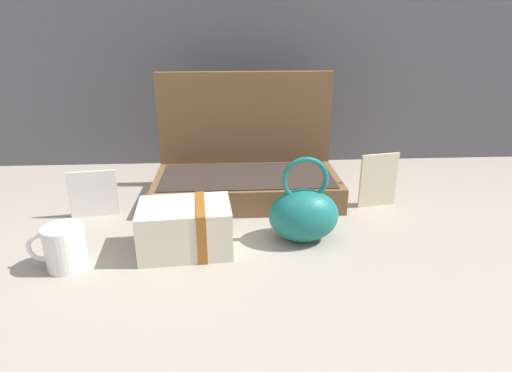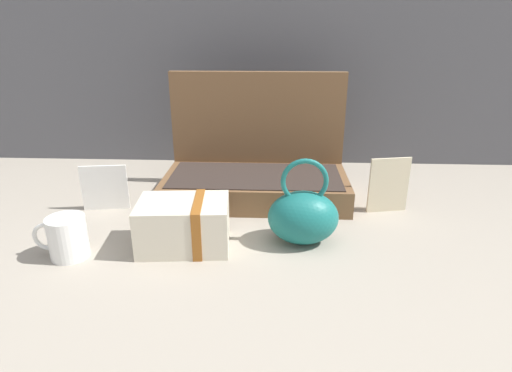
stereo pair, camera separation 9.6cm
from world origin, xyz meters
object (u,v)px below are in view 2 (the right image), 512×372
at_px(open_suitcase, 256,169).
at_px(teal_pouch_handbag, 303,216).
at_px(info_card_left, 389,185).
at_px(cream_toiletry_bag, 185,224).
at_px(poster_card_right, 105,188).
at_px(coffee_mug, 67,237).

distance_m(open_suitcase, teal_pouch_handbag, 0.31).
bearing_deg(info_card_left, cream_toiletry_bag, -167.87).
relative_size(teal_pouch_handbag, info_card_left, 1.36).
distance_m(info_card_left, poster_card_right, 0.75).
distance_m(teal_pouch_handbag, coffee_mug, 0.51).
height_order(coffee_mug, poster_card_right, poster_card_right).
distance_m(coffee_mug, poster_card_right, 0.25).
height_order(info_card_left, poster_card_right, info_card_left).
xyz_separation_m(cream_toiletry_bag, poster_card_right, (-0.25, 0.19, 0.01)).
distance_m(cream_toiletry_bag, poster_card_right, 0.32).
bearing_deg(coffee_mug, cream_toiletry_bag, 13.28).
height_order(cream_toiletry_bag, poster_card_right, poster_card_right).
relative_size(coffee_mug, info_card_left, 0.79).
height_order(open_suitcase, info_card_left, open_suitcase).
xyz_separation_m(open_suitcase, teal_pouch_handbag, (0.12, -0.28, -0.01)).
height_order(coffee_mug, info_card_left, info_card_left).
height_order(teal_pouch_handbag, coffee_mug, teal_pouch_handbag).
relative_size(open_suitcase, poster_card_right, 4.15).
bearing_deg(info_card_left, teal_pouch_handbag, -153.13).
relative_size(coffee_mug, poster_card_right, 0.96).
xyz_separation_m(teal_pouch_handbag, cream_toiletry_bag, (-0.26, -0.03, -0.01)).
bearing_deg(open_suitcase, info_card_left, -16.17).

